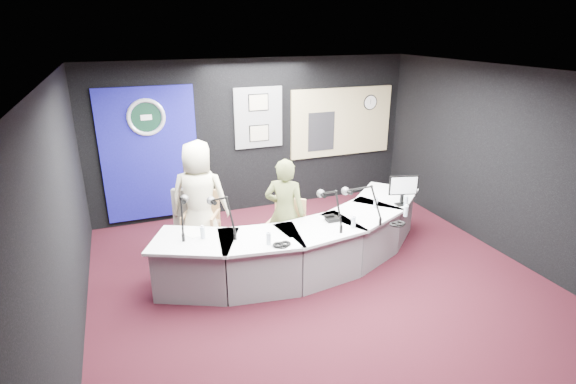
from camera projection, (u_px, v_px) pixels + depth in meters
name	position (u px, v px, depth m)	size (l,w,h in m)	color
ground	(322.00, 284.00, 6.14)	(6.00, 6.00, 0.00)	black
ceiling	(329.00, 74.00, 5.16)	(6.00, 6.00, 0.02)	silver
wall_back	(256.00, 136.00, 8.28)	(6.00, 0.02, 2.80)	black
wall_front	(516.00, 331.00, 3.03)	(6.00, 0.02, 2.80)	black
wall_left	(63.00, 224.00, 4.66)	(0.02, 6.00, 2.80)	black
wall_right	(509.00, 164.00, 6.65)	(0.02, 6.00, 2.80)	black
broadcast_desk	(304.00, 243.00, 6.48)	(4.50, 1.90, 0.75)	silver
backdrop_panel	(150.00, 155.00, 7.67)	(1.60, 0.05, 2.30)	navy
agency_seal	(146.00, 117.00, 7.41)	(0.63, 0.63, 0.07)	silver
seal_center	(146.00, 117.00, 7.42)	(0.48, 0.48, 0.01)	black
pinboard	(258.00, 118.00, 8.15)	(0.90, 0.04, 1.10)	slate
framed_photo_upper	(259.00, 103.00, 8.02)	(0.34, 0.02, 0.27)	gray
framed_photo_lower	(259.00, 133.00, 8.22)	(0.34, 0.02, 0.27)	gray
booth_window_frame	(342.00, 122.00, 8.78)	(2.12, 0.06, 1.32)	tan
booth_glow	(342.00, 122.00, 8.78)	(2.00, 0.02, 1.20)	#FFD3A1
equipment_rack	(321.00, 132.00, 8.66)	(0.55, 0.02, 0.75)	black
wall_clock	(370.00, 102.00, 8.83)	(0.28, 0.28, 0.01)	white
armchair_left	(201.00, 224.00, 6.88)	(0.52, 0.52, 0.93)	tan
armchair_right	(285.00, 230.00, 6.54)	(0.60, 0.60, 1.07)	tan
draped_jacket	(189.00, 211.00, 6.98)	(0.50, 0.10, 0.70)	slate
person_man	(199.00, 199.00, 6.73)	(0.87, 0.57, 1.78)	beige
person_woman	(285.00, 213.00, 6.44)	(0.59, 0.39, 1.61)	brown
computer_monitor	(403.00, 185.00, 6.76)	(0.46, 0.03, 0.32)	black
desk_phone	(332.00, 219.00, 6.30)	(0.18, 0.14, 0.05)	black
headphones_near	(397.00, 224.00, 6.17)	(0.20, 0.20, 0.03)	black
headphones_far	(282.00, 244.00, 5.59)	(0.20, 0.20, 0.03)	black
paper_stack	(192.00, 233.00, 5.95)	(0.22, 0.32, 0.00)	white
notepad	(290.00, 244.00, 5.65)	(0.20, 0.28, 0.00)	white
boom_mic_a	(183.00, 210.00, 5.90)	(0.25, 0.73, 0.60)	black
boom_mic_b	(222.00, 210.00, 5.89)	(0.29, 0.72, 0.60)	black
boom_mic_c	(331.00, 204.00, 6.11)	(0.16, 0.74, 0.60)	black
boom_mic_d	(363.00, 199.00, 6.27)	(0.38, 0.68, 0.60)	black
water_bottles	(318.00, 220.00, 6.12)	(3.15, 0.64, 0.18)	silver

